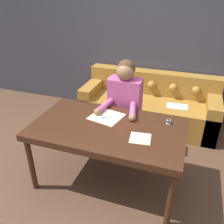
# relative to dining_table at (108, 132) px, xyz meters

# --- Properties ---
(ground_plane) EXTENTS (16.00, 16.00, 0.00)m
(ground_plane) POSITION_rel_dining_table_xyz_m (0.01, -0.12, -0.67)
(ground_plane) COLOR #4C3323
(wall_back) EXTENTS (8.00, 0.06, 2.60)m
(wall_back) POSITION_rel_dining_table_xyz_m (0.01, 1.87, 0.63)
(wall_back) COLOR #383842
(wall_back) RESTS_ON ground_plane
(dining_table) EXTENTS (1.60, 0.91, 0.74)m
(dining_table) POSITION_rel_dining_table_xyz_m (0.00, 0.00, 0.00)
(dining_table) COLOR #381E11
(dining_table) RESTS_ON ground_plane
(couch) EXTENTS (2.11, 0.79, 0.81)m
(couch) POSITION_rel_dining_table_xyz_m (0.17, 1.47, -0.37)
(couch) COLOR olive
(couch) RESTS_ON ground_plane
(person) EXTENTS (0.49, 0.62, 1.27)m
(person) POSITION_rel_dining_table_xyz_m (0.00, 0.62, -0.01)
(person) COLOR #33281E
(person) RESTS_ON ground_plane
(pattern_paper_main) EXTENTS (0.39, 0.38, 0.00)m
(pattern_paper_main) POSITION_rel_dining_table_xyz_m (-0.08, 0.18, 0.07)
(pattern_paper_main) COLOR beige
(pattern_paper_main) RESTS_ON dining_table
(pattern_paper_offcut) EXTENTS (0.22, 0.22, 0.00)m
(pattern_paper_offcut) POSITION_rel_dining_table_xyz_m (0.37, -0.11, 0.07)
(pattern_paper_offcut) COLOR beige
(pattern_paper_offcut) RESTS_ON dining_table
(scissors) EXTENTS (0.22, 0.10, 0.01)m
(scissors) POSITION_rel_dining_table_xyz_m (-0.07, 0.15, 0.07)
(scissors) COLOR silver
(scissors) RESTS_ON dining_table
(thread_spool) EXTENTS (0.04, 0.04, 0.05)m
(thread_spool) POSITION_rel_dining_table_xyz_m (0.59, 0.26, 0.09)
(thread_spool) COLOR #3366B2
(thread_spool) RESTS_ON dining_table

